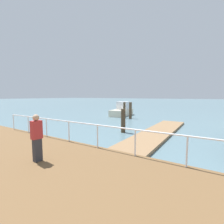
# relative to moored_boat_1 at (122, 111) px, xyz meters

# --- Properties ---
(ground_plane) EXTENTS (300.00, 300.00, 0.00)m
(ground_plane) POSITION_rel_moored_boat_1_xyz_m (-10.86, 2.47, -0.67)
(ground_plane) COLOR slate
(floating_dock) EXTENTS (11.63, 2.00, 0.18)m
(floating_dock) POSITION_rel_moored_boat_1_xyz_m (-8.54, -7.49, -0.58)
(floating_dock) COLOR #93704C
(floating_dock) RESTS_ON ground_plane
(boardwalk_railing) EXTENTS (0.06, 22.47, 1.08)m
(boardwalk_railing) POSITION_rel_moored_boat_1_xyz_m (-14.01, -10.17, 0.58)
(boardwalk_railing) COLOR white
(boardwalk_railing) RESTS_ON boardwalk
(dock_piling_1) EXTENTS (0.28, 0.28, 1.99)m
(dock_piling_1) POSITION_rel_moored_boat_1_xyz_m (-2.53, -1.71, 0.32)
(dock_piling_1) COLOR #473826
(dock_piling_1) RESTS_ON ground_plane
(dock_piling_2) EXTENTS (0.35, 0.35, 1.99)m
(dock_piling_2) POSITION_rel_moored_boat_1_xyz_m (-2.19, -2.36, 0.32)
(dock_piling_2) COLOR brown
(dock_piling_2) RESTS_ON ground_plane
(dock_piling_3) EXTENTS (0.34, 0.34, 1.78)m
(dock_piling_3) POSITION_rel_moored_boat_1_xyz_m (-9.18, -5.15, 0.22)
(dock_piling_3) COLOR #473826
(dock_piling_3) RESTS_ON ground_plane
(moored_boat_1) EXTENTS (4.54, 2.31, 1.94)m
(moored_boat_1) POSITION_rel_moored_boat_1_xyz_m (0.00, 0.00, 0.00)
(moored_boat_1) COLOR beige
(moored_boat_1) RESTS_ON ground_plane
(pedestrian_1) EXTENTS (0.38, 0.25, 1.71)m
(pedestrian_1) POSITION_rel_moored_boat_1_xyz_m (-16.39, -5.53, 0.61)
(pedestrian_1) COLOR #333338
(pedestrian_1) RESTS_ON boardwalk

